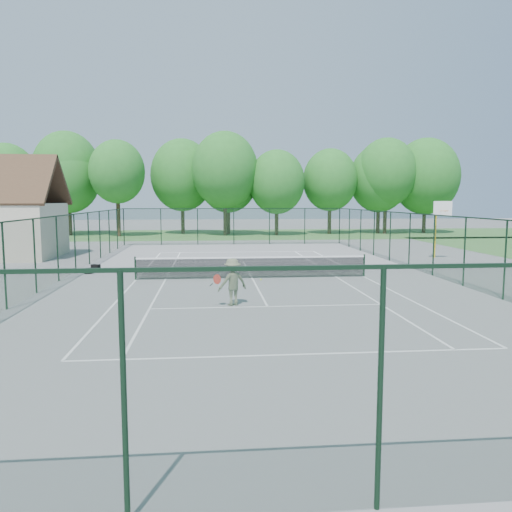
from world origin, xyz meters
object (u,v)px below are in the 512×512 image
object	(u,v)px
basketball_goal	(439,218)
sports_bag_a	(96,268)
tennis_player	(232,282)
tennis_net	(252,266)

from	to	relation	value
basketball_goal	sports_bag_a	world-z (taller)	basketball_goal
sports_bag_a	tennis_player	xyz separation A→B (m)	(6.80, -9.17, 0.67)
basketball_goal	tennis_player	bearing A→B (deg)	-136.90
tennis_net	sports_bag_a	distance (m)	8.61
tennis_net	basketball_goal	bearing A→B (deg)	28.45
sports_bag_a	tennis_player	world-z (taller)	tennis_player
basketball_goal	tennis_net	bearing A→B (deg)	-151.55
basketball_goal	sports_bag_a	distance (m)	20.93
basketball_goal	tennis_player	xyz separation A→B (m)	(-13.67, -12.79, -1.72)
basketball_goal	sports_bag_a	size ratio (longest dim) A/B	8.33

